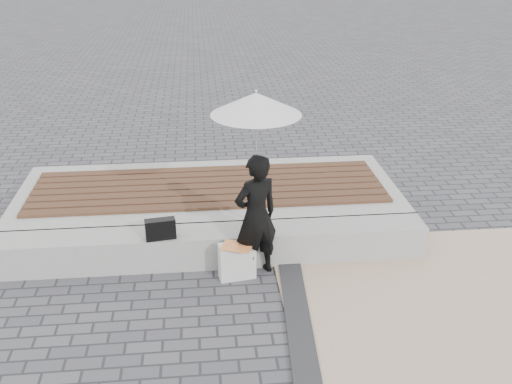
# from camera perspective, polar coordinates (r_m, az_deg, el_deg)

# --- Properties ---
(ground) EXTENTS (80.00, 80.00, 0.00)m
(ground) POSITION_cam_1_polar(r_m,az_deg,el_deg) (5.78, -3.61, -14.65)
(ground) COLOR #4D4D52
(ground) RESTS_ON ground
(edging_band) EXTENTS (0.61, 5.20, 0.04)m
(edging_band) POSITION_cam_1_polar(r_m,az_deg,el_deg) (5.45, 4.89, -17.29)
(edging_band) COLOR #2D2D2F
(edging_band) RESTS_ON ground
(seating_ledge) EXTENTS (5.00, 0.45, 0.40)m
(seating_ledge) POSITION_cam_1_polar(r_m,az_deg,el_deg) (6.99, -4.20, -5.11)
(seating_ledge) COLOR #ABAAA5
(seating_ledge) RESTS_ON ground
(timber_platform) EXTENTS (5.00, 2.00, 0.40)m
(timber_platform) POSITION_cam_1_polar(r_m,az_deg,el_deg) (8.06, -4.48, -0.93)
(timber_platform) COLOR #AAA9A4
(timber_platform) RESTS_ON ground
(timber_decking) EXTENTS (4.60, 1.40, 0.04)m
(timber_decking) POSITION_cam_1_polar(r_m,az_deg,el_deg) (7.97, -4.53, 0.50)
(timber_decking) COLOR #563121
(timber_decking) RESTS_ON timber_platform
(woman) EXTENTS (0.61, 0.53, 1.42)m
(woman) POSITION_cam_1_polar(r_m,az_deg,el_deg) (6.51, 0.00, -2.31)
(woman) COLOR black
(woman) RESTS_ON ground
(parasol) EXTENTS (0.93, 0.93, 1.19)m
(parasol) POSITION_cam_1_polar(r_m,az_deg,el_deg) (6.05, 0.00, 8.41)
(parasol) COLOR #B6B7BB
(parasol) RESTS_ON ground
(handbag) EXTENTS (0.35, 0.17, 0.24)m
(handbag) POSITION_cam_1_polar(r_m,az_deg,el_deg) (6.74, -9.09, -3.51)
(handbag) COLOR black
(handbag) RESTS_ON seating_ledge
(canvas_tote) EXTENTS (0.42, 0.23, 0.42)m
(canvas_tote) POSITION_cam_1_polar(r_m,az_deg,el_deg) (6.66, -1.82, -6.59)
(canvas_tote) COLOR silver
(canvas_tote) RESTS_ON ground
(magazine) EXTENTS (0.38, 0.33, 0.01)m
(magazine) POSITION_cam_1_polar(r_m,az_deg,el_deg) (6.51, -1.81, -5.19)
(magazine) COLOR #F1484C
(magazine) RESTS_ON canvas_tote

